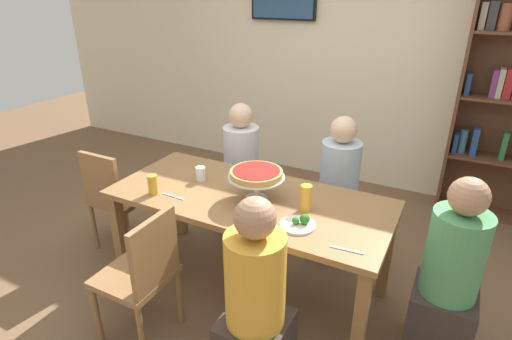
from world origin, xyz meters
The scene contains 17 objects.
ground_plane centered at (0.00, 0.00, 0.00)m, with size 12.00×12.00×0.00m, color brown.
rear_partition centered at (0.00, 2.20, 1.40)m, with size 8.00×0.12×2.80m, color beige.
dining_table centered at (0.00, 0.00, 0.65)m, with size 1.86×0.82×0.74m.
diner_near_right centered at (0.41, -0.69, 0.49)m, with size 0.34×0.34×1.15m.
diner_far_left centered at (-0.44, 0.68, 0.49)m, with size 0.34×0.34×1.15m.
diner_far_right centered at (0.40, 0.72, 0.49)m, with size 0.34×0.34×1.15m.
diner_head_east centered at (1.25, -0.01, 0.49)m, with size 0.34×0.34×1.15m.
chair_head_west centered at (-1.19, -0.06, 0.49)m, with size 0.40×0.40×0.87m.
chair_near_left centered at (-0.33, -0.69, 0.49)m, with size 0.40×0.40×0.87m.
deep_dish_pizza_stand centered at (0.06, -0.01, 0.91)m, with size 0.37×0.37×0.21m.
salad_plate_near_diner centered at (-0.05, 0.33, 0.76)m, with size 0.24×0.24×0.07m.
salad_plate_far_diner centered at (0.43, -0.19, 0.76)m, with size 0.21×0.21×0.07m.
beer_glass_amber_tall centered at (0.40, 0.00, 0.82)m, with size 0.07×0.07×0.17m, color gold.
beer_glass_amber_short centered at (-0.58, -0.26, 0.81)m, with size 0.07×0.07×0.13m, color gold.
water_glass_clear_near centered at (-0.42, 0.05, 0.79)m, with size 0.07×0.07×0.10m, color white.
cutlery_fork_near centered at (0.74, -0.29, 0.74)m, with size 0.18×0.02×0.01m, color silver.
cutlery_knife_near centered at (-0.44, -0.24, 0.74)m, with size 0.18×0.02×0.01m, color silver.
Camera 1 is at (1.15, -2.09, 2.00)m, focal length 28.70 mm.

